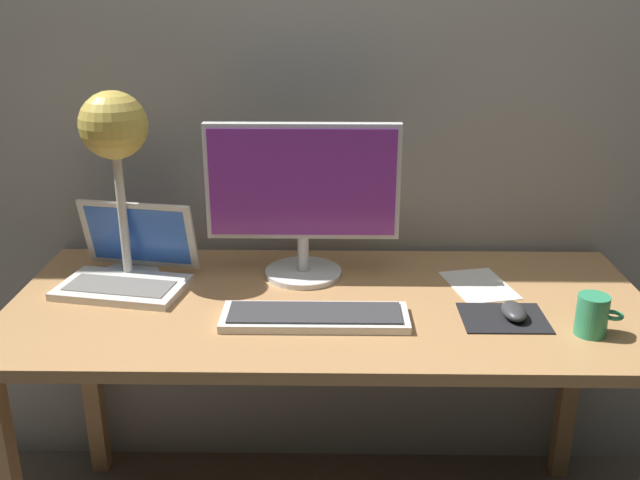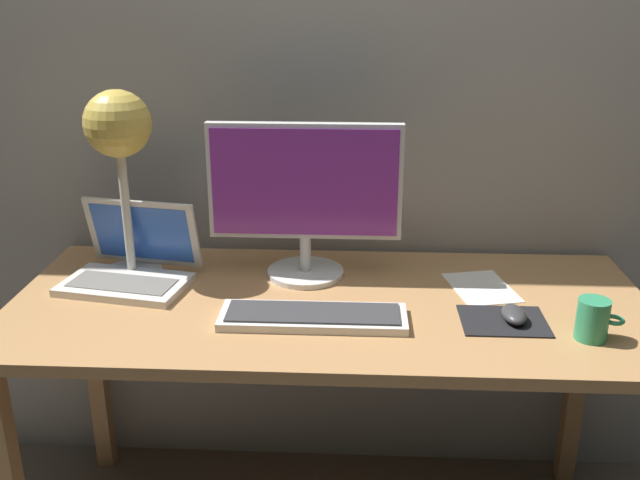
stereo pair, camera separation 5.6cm
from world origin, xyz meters
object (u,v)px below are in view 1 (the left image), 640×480
at_px(monitor, 302,193).
at_px(laptop, 129,262).
at_px(keyboard_main, 314,317).
at_px(mouse, 513,311).
at_px(coffee_mug, 592,315).
at_px(desk_lamp, 114,140).

distance_m(monitor, laptop, 0.49).
height_order(keyboard_main, laptop, laptop).
relative_size(laptop, mouse, 3.70).
height_order(laptop, coffee_mug, laptop).
relative_size(laptop, coffee_mug, 3.36).
xyz_separation_m(monitor, mouse, (0.51, -0.26, -0.21)).
height_order(desk_lamp, coffee_mug, desk_lamp).
distance_m(monitor, coffee_mug, 0.76).
xyz_separation_m(keyboard_main, laptop, (-0.49, 0.22, 0.05)).
bearing_deg(coffee_mug, monitor, 153.57).
bearing_deg(laptop, mouse, -11.77).
xyz_separation_m(keyboard_main, desk_lamp, (-0.51, 0.25, 0.37)).
height_order(monitor, keyboard_main, monitor).
distance_m(monitor, keyboard_main, 0.36).
height_order(keyboard_main, mouse, mouse).
xyz_separation_m(laptop, desk_lamp, (-0.02, 0.03, 0.32)).
distance_m(keyboard_main, coffee_mug, 0.63).
relative_size(keyboard_main, mouse, 4.58).
xyz_separation_m(monitor, coffee_mug, (0.66, -0.33, -0.19)).
distance_m(keyboard_main, mouse, 0.47).
height_order(monitor, coffee_mug, monitor).
distance_m(monitor, mouse, 0.61).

